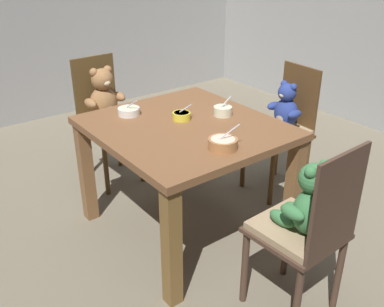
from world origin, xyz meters
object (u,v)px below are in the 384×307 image
object	(u,v)px
teddy_chair_near_left	(106,108)
teddy_chair_far_center	(283,120)
teddy_chair_near_right	(307,217)
porridge_bowl_white_near_left	(129,111)
dining_table	(185,143)
porridge_bowl_cream_far_center	(223,111)
porridge_bowl_yellow_center	(182,116)
porridge_bowl_terracotta_near_right	(223,143)

from	to	relation	value
teddy_chair_near_left	teddy_chair_far_center	bearing A→B (deg)	43.26
teddy_chair_near_right	porridge_bowl_white_near_left	bearing A→B (deg)	7.12
teddy_chair_far_center	teddy_chair_near_left	bearing A→B (deg)	-40.50
dining_table	porridge_bowl_white_near_left	bearing A→B (deg)	-151.82
teddy_chair_far_center	porridge_bowl_cream_far_center	xyz separation A→B (m)	(0.02, -0.60, 0.22)
teddy_chair_far_center	porridge_bowl_white_near_left	distance (m)	1.14
porridge_bowl_white_near_left	porridge_bowl_cream_far_center	bearing A→B (deg)	51.95
dining_table	porridge_bowl_cream_far_center	distance (m)	0.32
porridge_bowl_cream_far_center	teddy_chair_far_center	bearing A→B (deg)	91.80
porridge_bowl_yellow_center	porridge_bowl_terracotta_near_right	bearing A→B (deg)	-8.77
teddy_chair_near_left	teddy_chair_near_right	bearing A→B (deg)	0.16
teddy_chair_far_center	teddy_chair_near_right	world-z (taller)	teddy_chair_near_right
porridge_bowl_yellow_center	porridge_bowl_white_near_left	world-z (taller)	porridge_bowl_white_near_left
porridge_bowl_yellow_center	porridge_bowl_white_near_left	size ratio (longest dim) A/B	0.77
porridge_bowl_terracotta_near_right	teddy_chair_near_left	bearing A→B (deg)	-178.79
dining_table	porridge_bowl_terracotta_near_right	xyz separation A→B (m)	(0.39, -0.04, 0.15)
dining_table	porridge_bowl_yellow_center	bearing A→B (deg)	158.98
teddy_chair_far_center	porridge_bowl_white_near_left	bearing A→B (deg)	-14.31
porridge_bowl_yellow_center	porridge_bowl_white_near_left	bearing A→B (deg)	-140.79
dining_table	teddy_chair_far_center	size ratio (longest dim) A/B	1.18
porridge_bowl_cream_far_center	porridge_bowl_terracotta_near_right	xyz separation A→B (m)	(0.37, -0.32, 0.00)
teddy_chair_near_left	teddy_chair_far_center	distance (m)	1.32
dining_table	teddy_chair_far_center	world-z (taller)	teddy_chair_far_center
teddy_chair_near_right	porridge_bowl_white_near_left	xyz separation A→B (m)	(-1.26, -0.21, 0.19)
teddy_chair_far_center	porridge_bowl_yellow_center	distance (m)	0.88
porridge_bowl_terracotta_near_right	teddy_chair_far_center	bearing A→B (deg)	112.94
teddy_chair_near_right	porridge_bowl_white_near_left	size ratio (longest dim) A/B	6.58
porridge_bowl_yellow_center	porridge_bowl_white_near_left	distance (m)	0.34
dining_table	porridge_bowl_terracotta_near_right	size ratio (longest dim) A/B	6.88
porridge_bowl_cream_far_center	porridge_bowl_yellow_center	bearing A→B (deg)	-111.57
teddy_chair_near_left	porridge_bowl_white_near_left	size ratio (longest dim) A/B	6.56
teddy_chair_far_center	porridge_bowl_terracotta_near_right	distance (m)	1.02
teddy_chair_near_left	teddy_chair_near_right	distance (m)	1.84
teddy_chair_far_center	teddy_chair_near_right	size ratio (longest dim) A/B	0.98
porridge_bowl_white_near_left	porridge_bowl_terracotta_near_right	distance (m)	0.75
teddy_chair_far_center	porridge_bowl_white_near_left	size ratio (longest dim) A/B	6.41
dining_table	teddy_chair_near_right	distance (m)	0.92
porridge_bowl_white_near_left	porridge_bowl_terracotta_near_right	size ratio (longest dim) A/B	0.91
dining_table	teddy_chair_near_right	xyz separation A→B (m)	(0.92, 0.02, -0.05)
teddy_chair_near_left	porridge_bowl_yellow_center	bearing A→B (deg)	4.14
teddy_chair_near_right	porridge_bowl_terracotta_near_right	distance (m)	0.57
teddy_chair_near_left	teddy_chair_far_center	world-z (taller)	teddy_chair_near_left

